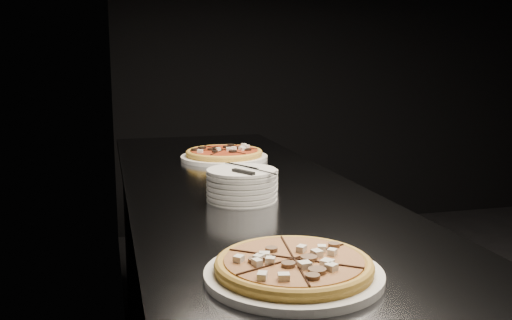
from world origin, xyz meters
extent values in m
cube|color=black|center=(-2.50, 0.00, 1.40)|extent=(0.02, 5.00, 2.80)
cube|color=black|center=(0.00, 2.50, 1.40)|extent=(5.00, 0.02, 2.80)
cube|color=slate|center=(-2.13, 0.00, 0.91)|extent=(0.74, 2.44, 0.02)
cylinder|color=white|center=(-2.22, -0.74, 0.93)|extent=(0.34, 0.34, 0.02)
cylinder|color=gold|center=(-2.22, -0.74, 0.94)|extent=(0.39, 0.39, 0.01)
torus|color=gold|center=(-2.22, -0.74, 0.95)|extent=(0.39, 0.39, 0.02)
cylinder|color=#D28A46|center=(-2.22, -0.74, 0.95)|extent=(0.34, 0.34, 0.01)
cylinder|color=white|center=(-2.09, 0.52, 0.93)|extent=(0.35, 0.35, 0.02)
cylinder|color=gold|center=(-2.09, 0.52, 0.94)|extent=(0.33, 0.33, 0.01)
torus|color=gold|center=(-2.09, 0.52, 0.95)|extent=(0.33, 0.33, 0.02)
cylinder|color=#A53417|center=(-2.09, 0.52, 0.95)|extent=(0.29, 0.29, 0.01)
cylinder|color=white|center=(-2.18, -0.14, 0.93)|extent=(0.20, 0.20, 0.02)
cylinder|color=white|center=(-2.18, -0.14, 0.94)|extent=(0.20, 0.20, 0.02)
cylinder|color=white|center=(-2.18, -0.14, 0.96)|extent=(0.20, 0.20, 0.02)
cylinder|color=white|center=(-2.18, -0.14, 0.97)|extent=(0.20, 0.20, 0.02)
cylinder|color=white|center=(-2.18, -0.14, 0.99)|extent=(0.20, 0.20, 0.02)
cylinder|color=white|center=(-2.18, -0.14, 1.00)|extent=(0.20, 0.20, 0.02)
cube|color=silver|center=(-2.17, -0.10, 1.01)|extent=(0.08, 0.12, 0.00)
cube|color=black|center=(-2.18, -0.19, 1.01)|extent=(0.05, 0.08, 0.01)
cube|color=silver|center=(-2.14, -0.15, 1.01)|extent=(0.05, 0.20, 0.00)
cylinder|color=silver|center=(-2.07, -0.03, 0.95)|extent=(0.07, 0.07, 0.06)
cylinder|color=black|center=(-2.07, -0.03, 0.98)|extent=(0.06, 0.06, 0.01)
camera|label=1|loc=(-2.55, -1.70, 1.33)|focal=40.00mm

